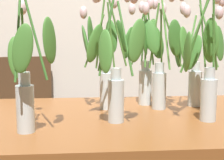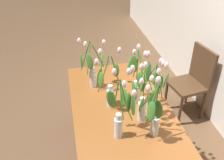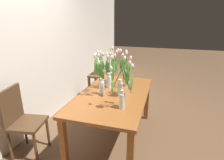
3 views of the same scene
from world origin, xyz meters
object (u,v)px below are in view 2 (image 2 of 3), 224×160
(tulip_vase_2, at_px, (144,99))
(tulip_vase_6, at_px, (92,69))
(tulip_vase_3, at_px, (153,116))
(tulip_vase_5, at_px, (108,86))
(dining_table, at_px, (121,115))
(tulip_vase_4, at_px, (121,112))
(tulip_vase_0, at_px, (138,79))
(tulip_vase_1, at_px, (154,92))
(dining_chair, at_px, (193,79))

(tulip_vase_2, relative_size, tulip_vase_6, 1.03)
(tulip_vase_3, height_order, tulip_vase_5, tulip_vase_3)
(dining_table, xyz_separation_m, tulip_vase_5, (-0.05, -0.11, 0.31))
(tulip_vase_2, bearing_deg, tulip_vase_6, -149.22)
(tulip_vase_3, height_order, tulip_vase_4, tulip_vase_3)
(tulip_vase_4, bearing_deg, tulip_vase_3, 74.31)
(tulip_vase_0, distance_m, tulip_vase_5, 0.28)
(tulip_vase_3, bearing_deg, tulip_vase_4, -105.69)
(dining_table, height_order, tulip_vase_6, tulip_vase_6)
(tulip_vase_1, xyz_separation_m, tulip_vase_5, (-0.19, -0.36, -0.02))
(tulip_vase_1, distance_m, dining_chair, 1.20)
(tulip_vase_0, relative_size, dining_chair, 0.63)
(dining_table, height_order, tulip_vase_4, tulip_vase_4)
(dining_table, relative_size, tulip_vase_5, 2.84)
(tulip_vase_1, xyz_separation_m, tulip_vase_6, (-0.52, -0.46, -0.03))
(tulip_vase_1, bearing_deg, tulip_vase_0, -158.24)
(tulip_vase_3, bearing_deg, tulip_vase_0, 177.90)
(tulip_vase_4, bearing_deg, dining_table, 166.14)
(tulip_vase_2, height_order, dining_chair, tulip_vase_2)
(tulip_vase_1, distance_m, tulip_vase_2, 0.13)
(tulip_vase_4, bearing_deg, tulip_vase_1, 121.28)
(tulip_vase_4, relative_size, dining_chair, 0.63)
(tulip_vase_0, distance_m, tulip_vase_6, 0.50)
(tulip_vase_1, height_order, dining_chair, tulip_vase_1)
(tulip_vase_3, bearing_deg, dining_chair, 138.28)
(tulip_vase_5, height_order, tulip_vase_6, tulip_vase_5)
(tulip_vase_0, distance_m, tulip_vase_4, 0.48)
(tulip_vase_0, relative_size, tulip_vase_2, 1.02)
(tulip_vase_5, xyz_separation_m, tulip_vase_6, (-0.33, -0.10, -0.01))
(dining_chair, bearing_deg, tulip_vase_1, -47.10)
(tulip_vase_2, bearing_deg, tulip_vase_5, -135.99)
(tulip_vase_4, distance_m, tulip_vase_6, 0.74)
(tulip_vase_3, bearing_deg, tulip_vase_1, 159.66)
(dining_table, relative_size, tulip_vase_3, 2.72)
(tulip_vase_3, relative_size, tulip_vase_6, 1.06)
(tulip_vase_3, distance_m, dining_chair, 1.43)
(tulip_vase_2, distance_m, tulip_vase_4, 0.26)
(tulip_vase_0, relative_size, tulip_vase_1, 1.05)
(tulip_vase_2, xyz_separation_m, dining_chair, (-0.83, 0.92, -0.45))
(tulip_vase_6, height_order, dining_chair, tulip_vase_6)
(tulip_vase_3, height_order, tulip_vase_6, tulip_vase_3)
(tulip_vase_3, bearing_deg, tulip_vase_6, -155.22)
(tulip_vase_1, xyz_separation_m, tulip_vase_3, (0.27, -0.10, -0.03))
(tulip_vase_2, bearing_deg, tulip_vase_4, -59.16)
(tulip_vase_2, distance_m, tulip_vase_5, 0.36)
(tulip_vase_3, relative_size, tulip_vase_5, 1.04)
(dining_table, relative_size, tulip_vase_0, 2.75)
(dining_table, height_order, dining_chair, dining_chair)
(dining_table, height_order, tulip_vase_0, tulip_vase_0)
(tulip_vase_4, xyz_separation_m, dining_chair, (-0.96, 1.15, -0.45))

